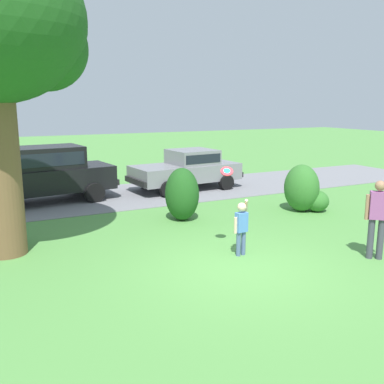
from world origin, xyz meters
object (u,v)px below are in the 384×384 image
Objects in this scene: frisbee at (227,171)px; adult_onlooker at (378,215)px; parked_suv at (44,171)px; child_thrower at (241,224)px; parked_sedan at (188,168)px.

adult_onlooker is at bearing -35.06° from frisbee.
parked_suv is 10.53m from adult_onlooker.
child_thrower is 4.03× the size of frisbee.
parked_sedan is 7.67m from child_thrower.
frisbee reaches higher than child_thrower.
adult_onlooker is (2.67, -1.87, -0.88)m from frisbee.
child_thrower is at bearing -106.95° from parked_sedan.
parked_suv is 7.67m from frisbee.
child_thrower is 0.74× the size of adult_onlooker.
adult_onlooker reaches higher than child_thrower.
parked_suv is 8.05m from child_thrower.
frisbee reaches higher than parked_sedan.
adult_onlooker is (2.51, -1.48, 0.27)m from child_thrower.
parked_sedan is at bearing 70.96° from frisbee.
parked_suv reaches higher than parked_sedan.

